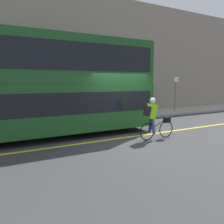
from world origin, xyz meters
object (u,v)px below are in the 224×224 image
object	(u,v)px
bus	(37,83)
trash_bin	(93,110)
street_sign_post	(175,91)
cyclist_on_bike	(154,117)

from	to	relation	value
bus	trash_bin	xyz separation A→B (m)	(3.46, 2.76, -1.57)
street_sign_post	bus	bearing A→B (deg)	-164.23
bus	street_sign_post	world-z (taller)	bus
bus	street_sign_post	size ratio (longest dim) A/B	3.78
cyclist_on_bike	bus	bearing A→B (deg)	147.87
trash_bin	bus	bearing A→B (deg)	-141.41
cyclist_on_bike	trash_bin	world-z (taller)	cyclist_on_bike
bus	trash_bin	bearing A→B (deg)	38.59
trash_bin	street_sign_post	bearing A→B (deg)	-0.06
cyclist_on_bike	street_sign_post	xyz separation A→B (m)	(5.97, 5.12, 0.63)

